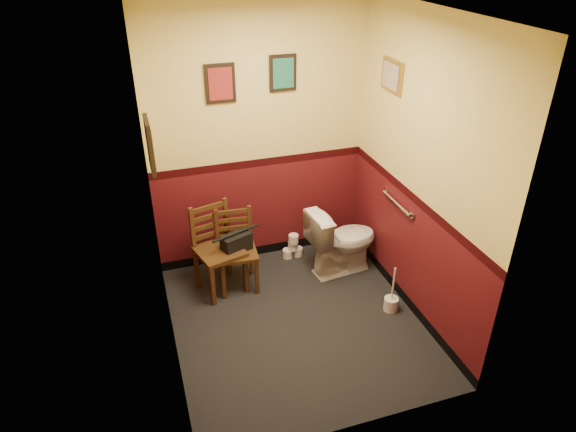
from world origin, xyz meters
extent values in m
cube|color=black|center=(0.00, 0.00, 0.00)|extent=(2.20, 2.40, 0.00)
cube|color=silver|center=(0.00, 0.00, 2.70)|extent=(2.20, 2.40, 0.00)
cube|color=#521117|center=(0.00, 1.20, 1.35)|extent=(2.20, 0.00, 2.70)
cube|color=#521117|center=(0.00, -1.20, 1.35)|extent=(2.20, 0.00, 2.70)
cube|color=#521117|center=(-1.10, 0.00, 1.35)|extent=(0.00, 2.40, 2.70)
cube|color=#521117|center=(1.10, 0.00, 1.35)|extent=(0.00, 2.40, 2.70)
cylinder|color=silver|center=(1.07, 0.25, 0.95)|extent=(0.03, 0.50, 0.03)
cylinder|color=silver|center=(1.09, 0.00, 0.95)|extent=(0.02, 0.06, 0.06)
cylinder|color=silver|center=(1.09, 0.50, 0.95)|extent=(0.02, 0.06, 0.06)
cube|color=black|center=(-0.35, 1.18, 1.95)|extent=(0.28, 0.03, 0.36)
cube|color=maroon|center=(-0.35, 1.17, 1.95)|extent=(0.22, 0.01, 0.30)
cube|color=black|center=(0.25, 1.18, 2.00)|extent=(0.26, 0.03, 0.34)
cube|color=#206755|center=(0.25, 1.17, 2.00)|extent=(0.20, 0.01, 0.28)
cube|color=black|center=(-1.08, 0.10, 1.85)|extent=(0.03, 0.30, 0.38)
cube|color=gray|center=(-1.07, 0.10, 1.85)|extent=(0.01, 0.24, 0.31)
cube|color=olive|center=(1.08, 0.60, 2.05)|extent=(0.03, 0.34, 0.28)
cube|color=gray|center=(1.07, 0.60, 2.05)|extent=(0.01, 0.28, 0.22)
imported|color=white|center=(0.72, 0.65, 0.36)|extent=(0.78, 0.50, 0.73)
cylinder|color=silver|center=(0.92, -0.11, 0.07)|extent=(0.14, 0.14, 0.14)
cylinder|color=silver|center=(0.92, -0.11, 0.29)|extent=(0.02, 0.02, 0.38)
cube|color=#3F2712|center=(-0.55, 0.71, 0.45)|extent=(0.52, 0.52, 0.04)
cube|color=#3F2712|center=(-0.68, 0.49, 0.22)|extent=(0.05, 0.05, 0.45)
cube|color=#3F2712|center=(-0.77, 0.84, 0.22)|extent=(0.05, 0.05, 0.45)
cube|color=#3F2712|center=(-0.33, 0.59, 0.22)|extent=(0.05, 0.05, 0.45)
cube|color=#3F2712|center=(-0.42, 0.94, 0.22)|extent=(0.05, 0.05, 0.45)
cube|color=#3F2712|center=(-0.77, 0.85, 0.67)|extent=(0.05, 0.04, 0.45)
cube|color=#3F2712|center=(-0.43, 0.94, 0.67)|extent=(0.05, 0.04, 0.45)
cube|color=#3F2712|center=(-0.60, 0.89, 0.55)|extent=(0.33, 0.11, 0.04)
cube|color=#3F2712|center=(-0.60, 0.89, 0.65)|extent=(0.33, 0.11, 0.04)
cube|color=#3F2712|center=(-0.60, 0.89, 0.75)|extent=(0.33, 0.11, 0.04)
cube|color=#3F2712|center=(-0.60, 0.89, 0.85)|extent=(0.33, 0.11, 0.04)
cube|color=#3F2712|center=(-0.38, 0.71, 0.41)|extent=(0.41, 0.41, 0.04)
cube|color=#3F2712|center=(-0.56, 0.56, 0.20)|extent=(0.04, 0.04, 0.41)
cube|color=#3F2712|center=(-0.53, 0.88, 0.20)|extent=(0.04, 0.04, 0.41)
cube|color=#3F2712|center=(-0.23, 0.53, 0.20)|extent=(0.04, 0.04, 0.41)
cube|color=#3F2712|center=(-0.20, 0.86, 0.20)|extent=(0.04, 0.04, 0.41)
cube|color=#3F2712|center=(-0.53, 0.89, 0.61)|extent=(0.04, 0.03, 0.41)
cube|color=#3F2712|center=(-0.20, 0.86, 0.61)|extent=(0.04, 0.03, 0.41)
cube|color=#3F2712|center=(-0.37, 0.88, 0.50)|extent=(0.31, 0.05, 0.04)
cube|color=#3F2712|center=(-0.37, 0.88, 0.59)|extent=(0.31, 0.05, 0.04)
cube|color=#3F2712|center=(-0.37, 0.88, 0.68)|extent=(0.31, 0.05, 0.04)
cube|color=#3F2712|center=(-0.37, 0.88, 0.77)|extent=(0.31, 0.05, 0.04)
cube|color=black|center=(-0.38, 0.71, 0.52)|extent=(0.32, 0.24, 0.18)
cylinder|color=black|center=(-0.38, 0.71, 0.63)|extent=(0.25, 0.11, 0.03)
cylinder|color=silver|center=(0.25, 1.05, 0.05)|extent=(0.11, 0.11, 0.10)
cylinder|color=silver|center=(0.37, 1.05, 0.05)|extent=(0.11, 0.11, 0.10)
cylinder|color=silver|center=(0.31, 1.04, 0.15)|extent=(0.11, 0.11, 0.10)
cylinder|color=silver|center=(0.31, 1.02, 0.25)|extent=(0.11, 0.11, 0.10)
camera|label=1|loc=(-1.20, -3.45, 3.21)|focal=32.00mm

